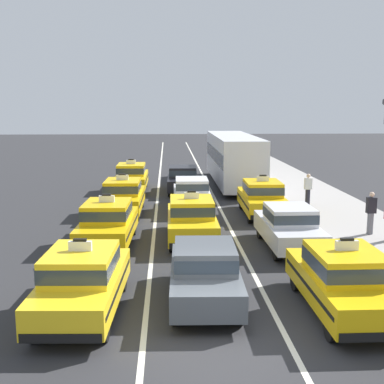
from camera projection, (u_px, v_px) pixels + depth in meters
ground_plane at (217, 347)px, 10.75m from camera, size 160.00×160.00×0.00m
lane_stripe_left_center at (158, 191)px, 30.35m from camera, size 0.14×80.00×0.01m
lane_stripe_center_right at (211, 190)px, 30.51m from camera, size 0.14×80.00×0.01m
sidewalk_curb at (327, 204)px, 25.85m from camera, size 4.00×90.00×0.15m
taxi_left_nearest at (82, 280)px, 12.35m from camera, size 2.01×4.63×1.96m
taxi_left_second at (108, 222)px, 18.41m from camera, size 1.97×4.62×1.96m
taxi_left_third at (123, 196)px, 23.77m from camera, size 1.89×4.59×1.96m
taxi_left_fourth at (132, 177)px, 30.15m from camera, size 1.85×4.57×1.96m
sedan_center_nearest at (205, 271)px, 13.10m from camera, size 1.90×4.35×1.58m
taxi_center_second at (192, 218)px, 19.09m from camera, size 1.84×4.57×1.96m
sedan_center_third at (192, 193)px, 24.74m from camera, size 1.81×4.32×1.58m
sedan_center_fourth at (183, 179)px, 29.59m from camera, size 1.85×4.33×1.58m
taxi_right_nearest at (343, 279)px, 12.41m from camera, size 1.83×4.56×1.96m
sedan_right_second at (289, 226)px, 18.03m from camera, size 1.80×4.32×1.58m
taxi_right_third at (262, 197)px, 23.39m from camera, size 1.91×4.60×1.96m
bus_right_fourth at (233, 157)px, 32.40m from camera, size 2.57×11.21×3.22m
pedestrian_near_crosswalk at (371, 213)px, 19.48m from camera, size 0.36×0.24×1.67m
pedestrian_by_storefront at (308, 190)px, 25.01m from camera, size 0.36×0.24×1.62m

